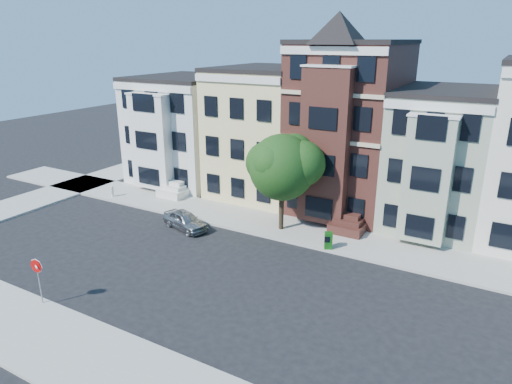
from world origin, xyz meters
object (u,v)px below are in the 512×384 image
Objects in this scene: street_tree at (282,172)px; stop_sign at (39,278)px; newspaper_box at (328,240)px; parked_car at (185,220)px; fire_hydrant at (112,192)px.

stop_sign is (-5.98, -13.92, -2.66)m from street_tree.
newspaper_box is at bearing -18.80° from street_tree.
parked_car is 9.29m from fire_hydrant.
newspaper_box reaches higher than fire_hydrant.
newspaper_box is 0.39× the size of stop_sign.
street_tree is 15.35m from fire_hydrant.
street_tree is at bearing 136.55° from newspaper_box.
parked_car is at bearing -12.84° from fire_hydrant.
stop_sign is at bearing -55.67° from fire_hydrant.
fire_hydrant is (-14.89, -0.88, -3.64)m from street_tree.
fire_hydrant is (-18.77, 0.44, -0.17)m from newspaper_box.
stop_sign is (-9.87, -12.60, 0.81)m from newspaper_box.
stop_sign is at bearing -113.25° from street_tree.
street_tree is 2.99× the size of stop_sign.
stop_sign reaches higher than newspaper_box.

